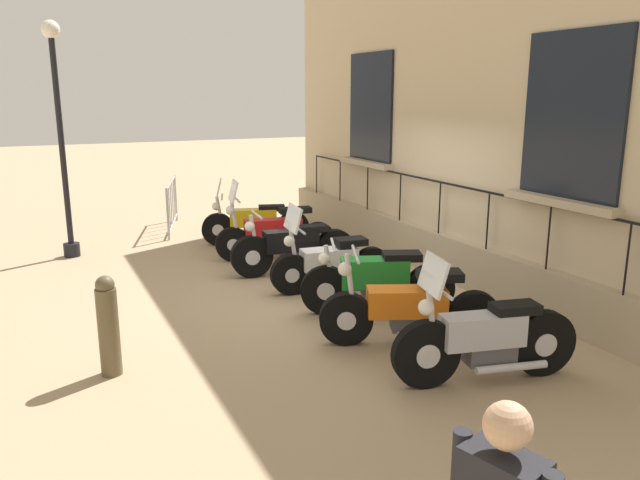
# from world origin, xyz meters

# --- Properties ---
(ground_plane) EXTENTS (60.00, 60.00, 0.00)m
(ground_plane) POSITION_xyz_m (0.00, 0.00, 0.00)
(ground_plane) COLOR tan
(building_facade) EXTENTS (0.82, 10.78, 6.14)m
(building_facade) POSITION_xyz_m (-2.21, 0.00, 2.97)
(building_facade) COLOR #C6B28E
(building_facade) RESTS_ON ground_plane
(motorcycle_yellow) EXTENTS (2.03, 0.88, 1.27)m
(motorcycle_yellow) POSITION_xyz_m (0.11, -3.28, 0.41)
(motorcycle_yellow) COLOR black
(motorcycle_yellow) RESTS_ON ground_plane
(motorcycle_red) EXTENTS (2.14, 0.69, 1.41)m
(motorcycle_red) POSITION_xyz_m (0.15, -2.12, 0.45)
(motorcycle_red) COLOR black
(motorcycle_red) RESTS_ON ground_plane
(motorcycle_black) EXTENTS (2.09, 0.66, 1.03)m
(motorcycle_black) POSITION_xyz_m (0.22, -1.11, 0.42)
(motorcycle_black) COLOR black
(motorcycle_black) RESTS_ON ground_plane
(motorcycle_white) EXTENTS (1.88, 0.74, 1.31)m
(motorcycle_white) POSITION_xyz_m (0.08, -0.05, 0.41)
(motorcycle_white) COLOR black
(motorcycle_white) RESTS_ON ground_plane
(motorcycle_green) EXTENTS (1.93, 1.02, 0.96)m
(motorcycle_green) POSITION_xyz_m (-0.03, 1.10, 0.45)
(motorcycle_green) COLOR black
(motorcycle_green) RESTS_ON ground_plane
(motorcycle_orange) EXTENTS (2.01, 1.10, 1.11)m
(motorcycle_orange) POSITION_xyz_m (0.15, 2.14, 0.42)
(motorcycle_orange) COLOR black
(motorcycle_orange) RESTS_ON ground_plane
(motorcycle_silver) EXTENTS (1.96, 0.75, 1.35)m
(motorcycle_silver) POSITION_xyz_m (0.01, 3.28, 0.45)
(motorcycle_silver) COLOR black
(motorcycle_silver) RESTS_ON ground_plane
(lamppost) EXTENTS (0.30, 0.30, 4.04)m
(lamppost) POSITION_xyz_m (3.41, -3.81, 2.17)
(lamppost) COLOR black
(lamppost) RESTS_ON ground_plane
(crowd_barrier) EXTENTS (0.63, 1.91, 1.05)m
(crowd_barrier) POSITION_xyz_m (1.27, -5.24, 0.56)
(crowd_barrier) COLOR #B7B7BF
(crowd_barrier) RESTS_ON ground_plane
(bollard) EXTENTS (0.21, 0.21, 1.07)m
(bollard) POSITION_xyz_m (3.40, 1.48, 0.54)
(bollard) COLOR brown
(bollard) RESTS_ON ground_plane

